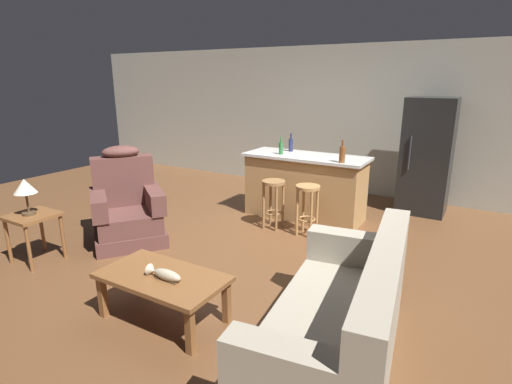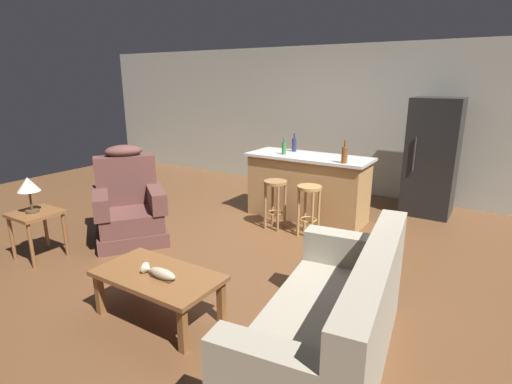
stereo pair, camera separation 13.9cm
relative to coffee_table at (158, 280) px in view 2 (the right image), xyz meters
The scene contains 15 objects.
ground_plane 1.76m from the coffee_table, 91.58° to the left, with size 12.00×12.00×0.00m.
back_wall 4.93m from the coffee_table, 90.56° to the left, with size 12.00×0.05×2.60m.
coffee_table is the anchor object (origin of this frame).
fish_figurine 0.13m from the coffee_table, 32.22° to the right, with size 0.34×0.10×0.10m.
couch 1.52m from the coffee_table, ahead, with size 1.08×1.99×0.94m.
recliner_near_lamp 1.98m from the coffee_table, 146.09° to the left, with size 1.18×1.18×1.20m.
end_table 2.07m from the coffee_table, behind, with size 0.48×0.48×0.56m.
table_lamp 2.14m from the coffee_table, behind, with size 0.24×0.24×0.41m.
kitchen_island 3.07m from the coffee_table, 90.89° to the left, with size 1.80×0.70×0.95m.
bar_stool_left 2.45m from the coffee_table, 95.60° to the left, with size 0.32×0.32×0.68m.
bar_stool_right 2.46m from the coffee_table, 83.70° to the left, with size 0.32×0.32×0.68m.
refrigerator 4.53m from the coffee_table, 71.50° to the left, with size 0.70×0.69×1.76m.
bottle_tall_green 3.05m from the coffee_table, 97.63° to the left, with size 0.06×0.06×0.25m.
bottle_short_amber 2.96m from the coffee_table, 78.40° to the left, with size 0.08×0.08×0.30m.
bottle_wine_dark 3.35m from the coffee_table, 96.69° to the left, with size 0.07×0.07×0.27m.
Camera 2 is at (2.40, -3.87, 2.02)m, focal length 28.00 mm.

